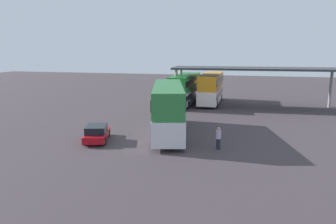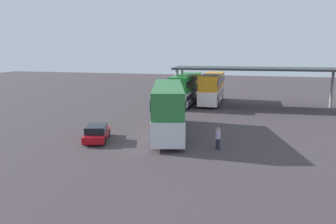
# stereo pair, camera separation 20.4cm
# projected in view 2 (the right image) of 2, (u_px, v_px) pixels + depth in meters

# --- Properties ---
(ground_plane) EXTENTS (140.00, 140.00, 0.00)m
(ground_plane) POSITION_uv_depth(u_px,v_px,m) (163.00, 144.00, 26.42)
(ground_plane) COLOR #42393D
(double_decker_main) EXTENTS (5.22, 11.65, 4.40)m
(double_decker_main) POSITION_uv_depth(u_px,v_px,m) (168.00, 107.00, 29.04)
(double_decker_main) COLOR silver
(double_decker_main) RESTS_ON ground_plane
(parked_hatchback) EXTENTS (2.80, 4.33, 1.35)m
(parked_hatchback) POSITION_uv_depth(u_px,v_px,m) (97.00, 133.00, 27.15)
(parked_hatchback) COLOR #A80D16
(parked_hatchback) RESTS_ON ground_plane
(double_decker_near_canopy) EXTENTS (2.77, 10.44, 4.06)m
(double_decker_near_canopy) POSITION_uv_depth(u_px,v_px,m) (186.00, 88.00, 44.53)
(double_decker_near_canopy) COLOR silver
(double_decker_near_canopy) RESTS_ON ground_plane
(double_decker_mid_row) EXTENTS (2.59, 10.14, 4.12)m
(double_decker_mid_row) POSITION_uv_depth(u_px,v_px,m) (212.00, 87.00, 45.35)
(double_decker_mid_row) COLOR white
(double_decker_mid_row) RESTS_ON ground_plane
(depot_canopy) EXTENTS (20.95, 6.12, 5.14)m
(depot_canopy) POSITION_uv_depth(u_px,v_px,m) (255.00, 70.00, 41.64)
(depot_canopy) COLOR #33353A
(depot_canopy) RESTS_ON ground_plane
(pedestrian_waiting) EXTENTS (0.38, 0.38, 1.71)m
(pedestrian_waiting) POSITION_uv_depth(u_px,v_px,m) (218.00, 138.00, 24.85)
(pedestrian_waiting) COLOR #262633
(pedestrian_waiting) RESTS_ON ground_plane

